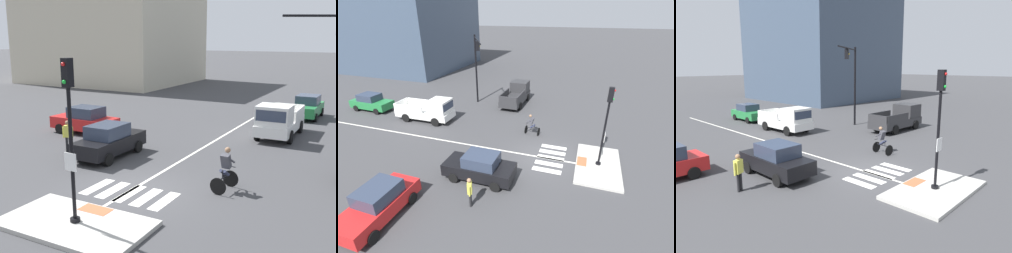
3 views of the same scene
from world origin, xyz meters
The scene contains 17 objects.
ground_plane centered at (0.00, 0.00, 0.00)m, with size 300.00×300.00×0.00m, color #3D3D3F.
traffic_island centered at (0.00, -3.39, 0.07)m, with size 4.74×2.69×0.15m, color #B2AFA8.
tactile_pad_front centered at (0.00, -2.39, 0.15)m, with size 1.10×0.60×0.01m, color #DB5B38.
signal_pole centered at (0.00, -3.40, 3.17)m, with size 0.44×0.38×5.03m.
crosswalk_stripe_a centered at (-1.51, -0.37, 0.00)m, with size 0.44×1.80×0.01m, color silver.
crosswalk_stripe_b centered at (-0.76, -0.37, 0.00)m, with size 0.44×1.80×0.01m, color silver.
crosswalk_stripe_c centered at (0.00, -0.37, 0.00)m, with size 0.44×1.80×0.01m, color silver.
crosswalk_stripe_d centered at (0.76, -0.37, 0.00)m, with size 0.44×1.80×0.01m, color silver.
crosswalk_stripe_e centered at (1.51, -0.37, 0.00)m, with size 0.44×1.80×0.01m, color silver.
lane_centre_line centered at (-0.13, 10.00, 0.00)m, with size 0.14×28.00×0.01m, color silver.
building_corner_left centered at (-23.76, 31.47, 6.60)m, with size 20.09×16.82×13.16m.
car_red_cross_left centered at (-7.79, 6.52, 0.81)m, with size 4.11×1.87×1.64m.
car_green_eastbound_distant centered at (3.25, 17.96, 0.81)m, with size 1.91×4.13×1.64m.
car_black_westbound_near centered at (-3.54, 3.21, 0.81)m, with size 1.86×4.11×1.64m.
pickup_truck_white_eastbound_far centered at (2.83, 10.95, 0.98)m, with size 2.10×5.12×2.08m.
cyclist centered at (3.04, 1.68, 0.87)m, with size 0.78×1.16×1.68m.
pedestrian_at_curb_left centered at (-5.77, 2.75, 0.98)m, with size 0.52×0.34×1.67m.
Camera 1 is at (8.07, -12.26, 5.77)m, focal length 43.25 mm.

